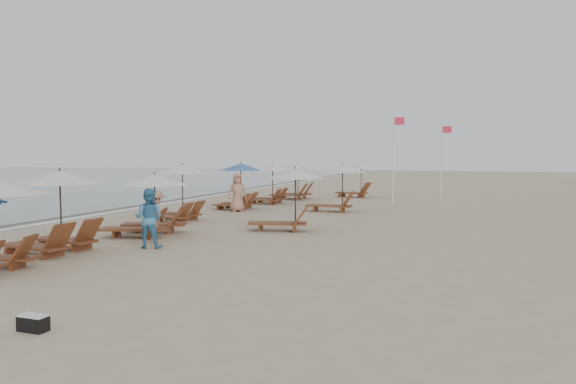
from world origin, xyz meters
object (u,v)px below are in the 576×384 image
(lounger_station_5, at_px, (269,184))
(beachgoer_far_b, at_px, (237,193))
(inland_station_0, at_px, (287,194))
(lounger_station_1, at_px, (54,213))
(flag_pole_near, at_px, (394,155))
(beachgoer_mid_a, at_px, (149,218))
(lounger_station_6, at_px, (294,182))
(beachgoer_mid_b, at_px, (156,216))
(inland_station_2, at_px, (357,177))
(lounger_station_2, at_px, (148,206))
(lounger_station_4, at_px, (237,186))
(lounger_station_3, at_px, (178,192))
(inland_station_1, at_px, (336,185))
(duffel_bag, at_px, (33,323))

(lounger_station_5, distance_m, beachgoer_far_b, 4.49)
(inland_station_0, bearing_deg, lounger_station_1, -126.78)
(lounger_station_5, xyz_separation_m, flag_pole_near, (6.69, 1.28, 1.60))
(lounger_station_1, xyz_separation_m, beachgoer_mid_a, (2.04, 1.55, -0.25))
(lounger_station_5, xyz_separation_m, lounger_station_6, (0.38, 3.29, -0.03))
(beachgoer_mid_b, distance_m, flag_pole_near, 15.96)
(inland_station_2, bearing_deg, lounger_station_1, -100.36)
(beachgoer_far_b, bearing_deg, lounger_station_2, -126.14)
(lounger_station_4, xyz_separation_m, inland_station_0, (4.79, -6.37, 0.12))
(lounger_station_2, xyz_separation_m, lounger_station_3, (-1.01, 3.79, 0.24))
(lounger_station_1, relative_size, beachgoer_mid_a, 1.54)
(inland_station_1, relative_size, inland_station_2, 1.00)
(lounger_station_5, bearing_deg, lounger_station_6, 83.38)
(lounger_station_2, distance_m, lounger_station_6, 15.65)
(inland_station_0, xyz_separation_m, duffel_bag, (-0.15, -11.82, -1.17))
(lounger_station_5, bearing_deg, lounger_station_2, -88.72)
(inland_station_0, bearing_deg, inland_station_2, 92.42)
(flag_pole_near, bearing_deg, beachgoer_mid_b, -109.43)
(lounger_station_2, xyz_separation_m, inland_station_0, (4.10, 2.59, 0.32))
(beachgoer_far_b, bearing_deg, lounger_station_3, -138.80)
(lounger_station_3, relative_size, lounger_station_5, 0.99)
(inland_station_2, height_order, beachgoer_far_b, inland_station_2)
(beachgoer_far_b, bearing_deg, lounger_station_6, 50.14)
(beachgoer_mid_b, distance_m, duffel_bag, 8.44)
(inland_station_1, relative_size, flag_pole_near, 0.58)
(lounger_station_2, bearing_deg, flag_pole_near, 64.83)
(lounger_station_1, relative_size, beachgoer_far_b, 1.47)
(inland_station_1, bearing_deg, inland_station_0, -91.08)
(lounger_station_5, relative_size, inland_station_0, 0.87)
(inland_station_0, xyz_separation_m, flag_pole_near, (2.31, 11.05, 1.40))
(lounger_station_2, relative_size, inland_station_0, 0.99)
(lounger_station_2, xyz_separation_m, flag_pole_near, (6.41, 13.64, 1.73))
(beachgoer_mid_b, distance_m, beachgoer_far_b, 9.28)
(beachgoer_mid_a, height_order, beachgoer_far_b, beachgoer_far_b)
(lounger_station_4, height_order, beachgoer_far_b, lounger_station_4)
(lounger_station_6, bearing_deg, inland_station_1, -56.20)
(inland_station_0, distance_m, beachgoer_mid_a, 5.46)
(lounger_station_5, xyz_separation_m, inland_station_1, (4.51, -2.88, 0.17))
(inland_station_1, bearing_deg, lounger_station_2, -114.05)
(flag_pole_near, bearing_deg, lounger_station_1, -112.02)
(lounger_station_6, distance_m, beachgoer_mid_a, 17.85)
(inland_station_1, height_order, duffel_bag, inland_station_1)
(lounger_station_6, bearing_deg, lounger_station_3, -95.38)
(lounger_station_2, xyz_separation_m, lounger_station_5, (-0.28, 12.36, 0.13))
(lounger_station_2, distance_m, lounger_station_5, 12.36)
(beachgoer_far_b, height_order, duffel_bag, beachgoer_far_b)
(lounger_station_1, distance_m, lounger_station_4, 12.67)
(lounger_station_6, height_order, beachgoer_mid_b, lounger_station_6)
(inland_station_0, height_order, inland_station_1, same)
(lounger_station_6, distance_m, inland_station_1, 7.42)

